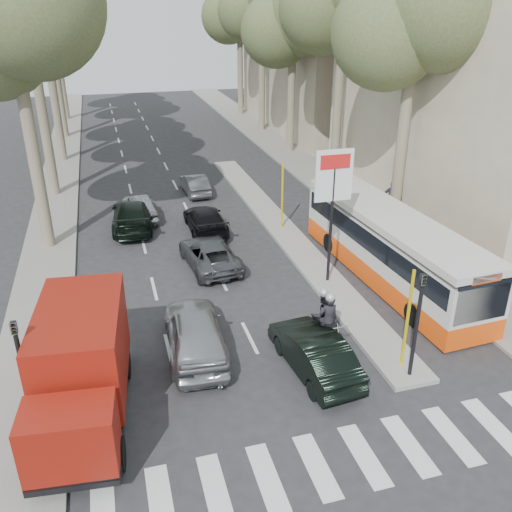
{
  "coord_description": "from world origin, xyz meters",
  "views": [
    {
      "loc": [
        -5.02,
        -13.23,
        10.54
      ],
      "look_at": [
        0.2,
        5.07,
        1.6
      ],
      "focal_mm": 38.0,
      "sensor_mm": 36.0,
      "label": 1
    }
  ],
  "objects": [
    {
      "name": "queue_car_b",
      "position": [
        -0.5,
        11.87,
        0.63
      ],
      "size": [
        1.77,
        4.35,
        1.26
      ],
      "primitive_type": "imported",
      "rotation": [
        0.0,
        0.0,
        3.14
      ],
      "color": "black",
      "rests_on": "ground"
    },
    {
      "name": "median_left",
      "position": [
        -8.0,
        28.0,
        0.06
      ],
      "size": [
        2.4,
        64.0,
        0.12
      ],
      "primitive_type": "cube",
      "color": "gray",
      "rests_on": "ground"
    },
    {
      "name": "tree_r_c",
      "position": [
        9.03,
        26.11,
        9.69
      ],
      "size": [
        7.4,
        7.2,
        13.32
      ],
      "color": "#6B604C",
      "rests_on": "ground"
    },
    {
      "name": "pedestrian_far",
      "position": [
        7.2,
        9.73,
        0.96
      ],
      "size": [
        1.19,
        0.87,
        1.69
      ],
      "primitive_type": "imported",
      "rotation": [
        0.0,
        0.0,
        3.54
      ],
      "color": "brown",
      "rests_on": "sidewalk_right"
    },
    {
      "name": "queue_car_c",
      "position": [
        -3.5,
        14.72,
        0.67
      ],
      "size": [
        1.87,
        4.02,
        1.33
      ],
      "primitive_type": "imported",
      "rotation": [
        0.0,
        0.0,
        3.22
      ],
      "color": "#AAADB2",
      "rests_on": "ground"
    },
    {
      "name": "red_truck",
      "position": [
        -6.28,
        -0.47,
        1.63
      ],
      "size": [
        2.76,
        5.98,
        3.09
      ],
      "rotation": [
        0.0,
        0.0,
        -0.1
      ],
      "color": "black",
      "rests_on": "ground"
    },
    {
      "name": "ground",
      "position": [
        0.0,
        0.0,
        0.0
      ],
      "size": [
        120.0,
        120.0,
        0.0
      ],
      "primitive_type": "plane",
      "color": "#28282B",
      "rests_on": "ground"
    },
    {
      "name": "queue_car_d",
      "position": [
        0.04,
        17.95,
        0.59
      ],
      "size": [
        1.41,
        3.62,
        1.18
      ],
      "primitive_type": "imported",
      "rotation": [
        0.0,
        0.0,
        3.19
      ],
      "color": "#4E5156",
      "rests_on": "ground"
    },
    {
      "name": "building_near",
      "position": [
        15.5,
        12.0,
        9.0
      ],
      "size": [
        11.0,
        18.0,
        18.0
      ],
      "primitive_type": "cube",
      "color": "beige",
      "rests_on": "ground"
    },
    {
      "name": "city_bus",
      "position": [
        5.83,
        4.7,
        1.51
      ],
      "size": [
        2.98,
        10.97,
        2.86
      ],
      "rotation": [
        0.0,
        0.0,
        0.06
      ],
      "color": "#EE4B0D",
      "rests_on": "ground"
    },
    {
      "name": "dark_hatchback",
      "position": [
        0.54,
        -0.31,
        0.68
      ],
      "size": [
        1.83,
        4.23,
        1.36
      ],
      "primitive_type": "imported",
      "rotation": [
        0.0,
        0.0,
        3.24
      ],
      "color": "black",
      "rests_on": "ground"
    },
    {
      "name": "traffic_light_island",
      "position": [
        3.25,
        -1.5,
        2.49
      ],
      "size": [
        0.16,
        0.41,
        3.6
      ],
      "color": "black",
      "rests_on": "ground"
    },
    {
      "name": "tree_r_e",
      "position": [
        9.23,
        42.11,
        10.38
      ],
      "size": [
        7.4,
        7.2,
        14.1
      ],
      "color": "#6B604C",
      "rests_on": "ground"
    },
    {
      "name": "motorcycle",
      "position": [
        1.49,
        1.07,
        0.92
      ],
      "size": [
        0.87,
        2.37,
        2.02
      ],
      "rotation": [
        0.0,
        0.0,
        0.05
      ],
      "color": "black",
      "rests_on": "ground"
    },
    {
      "name": "building_far",
      "position": [
        15.5,
        34.0,
        8.0
      ],
      "size": [
        11.0,
        20.0,
        16.0
      ],
      "primitive_type": "cube",
      "color": "#B7A88E",
      "rests_on": "ground"
    },
    {
      "name": "tree_l_a",
      "position": [
        -7.87,
        12.11,
        10.38
      ],
      "size": [
        7.4,
        7.2,
        14.1
      ],
      "color": "#6B604C",
      "rests_on": "ground"
    },
    {
      "name": "queue_car_a",
      "position": [
        -1.1,
        7.9,
        0.6
      ],
      "size": [
        2.38,
        4.46,
        1.19
      ],
      "primitive_type": "imported",
      "rotation": [
        0.0,
        0.0,
        3.24
      ],
      "color": "#4D4F55",
      "rests_on": "ground"
    },
    {
      "name": "traffic_light_left",
      "position": [
        -7.6,
        -1.0,
        2.49
      ],
      "size": [
        0.16,
        0.41,
        3.6
      ],
      "color": "black",
      "rests_on": "ground"
    },
    {
      "name": "traffic_island",
      "position": [
        3.25,
        11.0,
        0.08
      ],
      "size": [
        1.5,
        26.0,
        0.16
      ],
      "primitive_type": "cube",
      "color": "gray",
      "rests_on": "ground"
    },
    {
      "name": "pedestrian_near",
      "position": [
        9.55,
        11.28,
        1.03
      ],
      "size": [
        1.14,
        1.11,
        1.82
      ],
      "primitive_type": "imported",
      "rotation": [
        0.0,
        0.0,
        2.4
      ],
      "color": "#433854",
      "rests_on": "sidewalk_right"
    },
    {
      "name": "silver_hatchback",
      "position": [
        -2.84,
        1.64,
        0.79
      ],
      "size": [
        2.14,
        4.74,
        1.58
      ],
      "primitive_type": "imported",
      "rotation": [
        0.0,
        0.0,
        3.08
      ],
      "color": "#A4A8AC",
      "rests_on": "ground"
    },
    {
      "name": "queue_car_e",
      "position": [
        -4.0,
        13.36,
        0.71
      ],
      "size": [
        2.35,
        5.01,
        1.41
      ],
      "primitive_type": "imported",
      "rotation": [
        0.0,
        0.0,
        3.06
      ],
      "color": "black",
      "rests_on": "ground"
    },
    {
      "name": "sidewalk_right",
      "position": [
        8.6,
        25.0,
        0.06
      ],
      "size": [
        3.2,
        70.0,
        0.12
      ],
      "primitive_type": "cube",
      "color": "gray",
      "rests_on": "ground"
    },
    {
      "name": "tree_l_e",
      "position": [
        -7.97,
        44.11,
        10.73
      ],
      "size": [
        7.4,
        7.2,
        14.49
      ],
      "color": "#6B604C",
      "rests_on": "ground"
    },
    {
      "name": "tree_r_a",
      "position": [
        9.13,
        10.11,
        10.38
      ],
      "size": [
        7.4,
        7.2,
        14.1
      ],
      "color": "#6B604C",
      "rests_on": "ground"
    },
    {
      "name": "billboard",
      "position": [
        3.25,
        5.0,
        3.7
      ],
      "size": [
        1.5,
        12.1,
        5.6
      ],
      "color": "yellow",
      "rests_on": "ground"
    },
    {
      "name": "tree_l_c",
      "position": [
        -7.77,
        28.11,
        10.04
      ],
      "size": [
        7.4,
        7.2,
        13.71
      ],
      "color": "#6B604C",
      "rests_on": "ground"
    }
  ]
}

